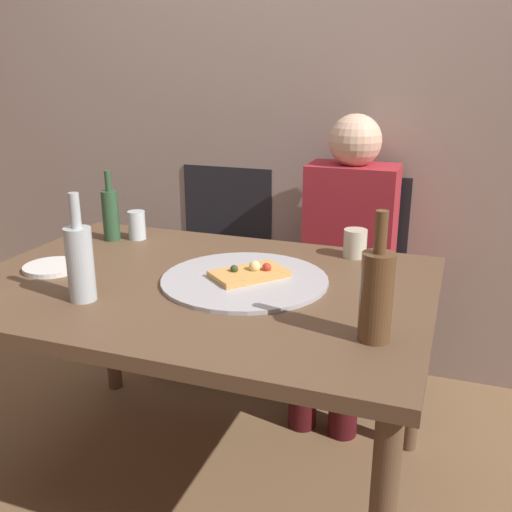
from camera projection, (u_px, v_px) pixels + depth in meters
name	position (u px, v px, depth m)	size (l,w,h in m)	color
ground_plane	(205.00, 481.00, 1.97)	(8.00, 8.00, 0.00)	brown
back_wall	(298.00, 77.00, 2.49)	(6.00, 0.10, 2.60)	gray
dining_table	(200.00, 304.00, 1.76)	(1.38, 0.97, 0.73)	brown
pizza_tray	(245.00, 280.00, 1.73)	(0.50, 0.50, 0.01)	#ADADB2
pizza_slice_last	(250.00, 273.00, 1.74)	(0.24, 0.25, 0.05)	tan
wine_bottle	(80.00, 261.00, 1.56)	(0.07, 0.07, 0.30)	#B2BCC1
beer_bottle	(377.00, 293.00, 1.33)	(0.08, 0.08, 0.31)	brown
water_bottle	(111.00, 214.00, 2.12)	(0.06, 0.06, 0.26)	#2D5133
tumbler_near	(355.00, 243.00, 1.94)	(0.08, 0.08, 0.10)	beige
tumbler_far	(137.00, 225.00, 2.15)	(0.06, 0.06, 0.11)	silver
plate_stack	(53.00, 267.00, 1.83)	(0.18, 0.18, 0.02)	white
chair_left	(220.00, 253.00, 2.70)	(0.44, 0.44, 0.90)	black
chair_right	(351.00, 268.00, 2.50)	(0.44, 0.44, 0.90)	black
guest_in_sweater	(345.00, 250.00, 2.32)	(0.36, 0.56, 1.17)	maroon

